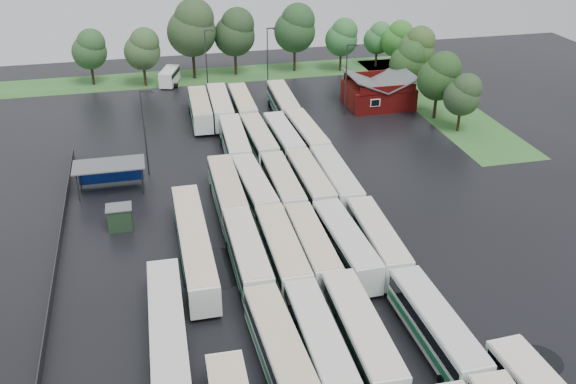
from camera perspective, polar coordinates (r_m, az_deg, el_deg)
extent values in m
plane|color=black|center=(61.45, 0.75, -7.30)|extent=(160.00, 160.00, 0.00)
cube|color=maroon|center=(104.18, 8.02, 8.51)|extent=(10.00, 8.00, 3.40)
cube|color=#4C4F51|center=(102.52, 6.78, 9.81)|extent=(5.07, 8.60, 2.19)
cube|color=#4C4F51|center=(104.28, 9.41, 9.94)|extent=(5.07, 8.60, 2.19)
cube|color=maroon|center=(99.96, 8.90, 8.97)|extent=(9.00, 0.20, 1.20)
cube|color=silver|center=(99.82, 7.76, 7.87)|extent=(1.60, 0.12, 1.20)
cylinder|color=#2D2D30|center=(77.06, -18.17, 0.35)|extent=(0.16, 0.16, 3.40)
cylinder|color=#2D2D30|center=(76.61, -12.84, 0.92)|extent=(0.16, 0.16, 3.40)
cylinder|color=#2D2D30|center=(79.94, -18.05, 1.37)|extent=(0.16, 0.16, 3.40)
cylinder|color=#2D2D30|center=(79.50, -12.91, 1.92)|extent=(0.16, 0.16, 3.40)
cube|color=#4C4F51|center=(77.44, -15.66, 2.34)|extent=(8.20, 4.20, 0.15)
cube|color=navy|center=(79.95, -15.47, 1.67)|extent=(7.60, 0.08, 2.60)
cube|color=black|center=(70.33, -14.72, -2.25)|extent=(2.50, 2.00, 2.50)
cube|color=#4C4F51|center=(69.71, -14.84, -1.31)|extent=(2.70, 2.20, 0.12)
cube|color=#316628|center=(119.90, -5.88, 10.31)|extent=(80.00, 10.00, 0.01)
cube|color=#316628|center=(108.61, 12.95, 7.92)|extent=(10.00, 50.00, 0.01)
cube|color=#2D2D30|center=(67.29, -19.75, -5.14)|extent=(0.10, 50.00, 1.20)
cube|color=silver|center=(49.94, -0.70, -13.94)|extent=(3.30, 13.30, 3.02)
cube|color=black|center=(49.54, -0.71, -13.41)|extent=(3.34, 12.77, 0.97)
cube|color=#266D49|center=(50.38, -0.70, -14.50)|extent=(3.34, 13.04, 0.67)
cube|color=beige|center=(48.92, -0.71, -12.56)|extent=(3.17, 12.90, 0.13)
cylinder|color=black|center=(54.07, -1.69, -12.25)|extent=(2.80, 1.06, 1.06)
cube|color=silver|center=(50.74, 2.78, -13.23)|extent=(2.78, 12.98, 2.97)
cube|color=black|center=(50.36, 2.79, -12.72)|extent=(2.84, 12.46, 0.95)
cube|color=#216A42|center=(51.17, 2.76, -13.79)|extent=(2.83, 12.72, 0.65)
cube|color=silver|center=(49.75, 2.82, -11.89)|extent=(2.67, 12.59, 0.13)
cylinder|color=black|center=(54.76, 1.54, -11.67)|extent=(2.75, 1.04, 1.04)
cube|color=silver|center=(51.55, 6.48, -12.51)|extent=(3.04, 13.59, 3.10)
cube|color=black|center=(51.16, 6.52, -11.98)|extent=(3.10, 13.05, 0.99)
cube|color=#136C3E|center=(51.99, 6.44, -13.09)|extent=(3.09, 13.32, 0.68)
cube|color=beige|center=(50.54, 6.58, -11.11)|extent=(2.92, 13.18, 0.14)
cylinder|color=black|center=(55.69, 4.92, -10.97)|extent=(2.88, 1.08, 1.08)
cube|color=silver|center=(53.33, 12.98, -11.69)|extent=(3.00, 13.08, 2.98)
cube|color=black|center=(52.96, 13.05, -11.18)|extent=(3.06, 12.56, 0.95)
cube|color=#1D7343|center=(53.74, 12.91, -12.23)|extent=(3.05, 12.82, 0.66)
cube|color=beige|center=(52.39, 13.16, -10.37)|extent=(2.89, 12.68, 0.13)
cylinder|color=black|center=(51.56, 14.81, -15.75)|extent=(2.77, 1.04, 1.04)
cylinder|color=black|center=(57.15, 11.05, -10.34)|extent=(2.77, 1.04, 1.04)
cube|color=silver|center=(60.72, -3.66, -5.58)|extent=(2.76, 13.06, 2.99)
cube|color=black|center=(60.40, -3.68, -5.10)|extent=(2.83, 12.54, 0.96)
cube|color=#1B6E46|center=(61.08, -3.65, -6.10)|extent=(2.82, 12.80, 0.66)
cube|color=beige|center=(59.90, -3.71, -4.34)|extent=(2.65, 12.67, 0.13)
cylinder|color=black|center=(58.18, -2.90, -9.00)|extent=(2.77, 1.04, 1.04)
cylinder|color=black|center=(65.01, -4.27, -4.73)|extent=(2.77, 1.04, 1.04)
cube|color=silver|center=(61.03, -0.55, -5.27)|extent=(2.94, 13.46, 3.08)
cube|color=black|center=(60.70, -0.55, -4.78)|extent=(3.00, 12.92, 0.98)
cube|color=#1A6F43|center=(61.40, -0.55, -5.80)|extent=(2.99, 13.19, 0.68)
cube|color=beige|center=(60.19, -0.56, -3.99)|extent=(2.82, 13.05, 0.13)
cylinder|color=black|center=(58.45, 0.39, -8.75)|extent=(2.85, 1.07, 1.07)
cylinder|color=black|center=(65.41, -1.38, -4.42)|extent=(2.85, 1.07, 1.07)
cube|color=silver|center=(61.83, 2.15, -4.92)|extent=(2.84, 12.81, 2.93)
cube|color=black|center=(61.52, 2.16, -4.46)|extent=(2.90, 12.30, 0.94)
cube|color=#1D6841|center=(62.17, 2.14, -5.43)|extent=(2.89, 12.55, 0.64)
cube|color=beige|center=(61.03, 2.17, -3.72)|extent=(2.73, 12.42, 0.13)
cylinder|color=black|center=(59.39, 3.16, -8.17)|extent=(2.71, 1.02, 1.02)
cylinder|color=black|center=(65.95, 1.20, -4.15)|extent=(2.71, 1.02, 1.02)
cube|color=silver|center=(62.29, 5.14, -4.69)|extent=(3.07, 13.28, 3.03)
cube|color=black|center=(61.97, 5.16, -4.21)|extent=(3.12, 12.75, 0.97)
cube|color=#28744E|center=(62.64, 5.11, -5.20)|extent=(3.11, 13.01, 0.67)
cube|color=beige|center=(61.47, 5.20, -3.45)|extent=(2.95, 12.88, 0.13)
cylinder|color=black|center=(59.82, 6.32, -8.00)|extent=(2.81, 1.06, 1.06)
cylinder|color=black|center=(66.50, 3.97, -3.91)|extent=(2.81, 1.06, 1.06)
cube|color=silver|center=(63.36, 7.93, -4.30)|extent=(3.16, 13.00, 2.96)
cube|color=black|center=(63.05, 7.96, -3.85)|extent=(3.21, 12.49, 0.95)
cube|color=#26754F|center=(63.70, 7.89, -4.80)|extent=(3.21, 12.75, 0.65)
cube|color=beige|center=(62.57, 8.01, -3.11)|extent=(3.04, 12.61, 0.13)
cylinder|color=black|center=(60.98, 9.19, -7.46)|extent=(2.74, 1.03, 1.03)
cylinder|color=black|center=(67.41, 6.63, -3.59)|extent=(2.74, 1.03, 1.03)
cube|color=silver|center=(71.95, -5.43, 0.02)|extent=(2.89, 13.43, 3.07)
cube|color=black|center=(71.67, -5.45, 0.46)|extent=(2.96, 12.89, 0.98)
cube|color=#1E693D|center=(72.27, -5.41, -0.45)|extent=(2.95, 13.16, 0.68)
cube|color=#C6B197|center=(71.24, -5.49, 1.16)|extent=(2.78, 13.02, 0.13)
cylinder|color=black|center=(68.95, -4.85, -2.71)|extent=(2.85, 1.07, 1.07)
cylinder|color=black|center=(76.44, -5.85, 0.44)|extent=(2.85, 1.07, 1.07)
cube|color=silver|center=(72.68, -3.04, 0.34)|extent=(3.28, 12.95, 2.94)
cube|color=black|center=(72.42, -3.05, 0.75)|extent=(3.32, 12.44, 0.94)
cube|color=#28744A|center=(72.98, -3.03, -0.12)|extent=(3.32, 12.70, 0.65)
cube|color=beige|center=(72.00, -3.07, 1.42)|extent=(3.15, 12.56, 0.13)
cylinder|color=black|center=(69.82, -2.40, -2.23)|extent=(2.73, 1.03, 1.03)
cylinder|color=black|center=(76.96, -3.58, 0.72)|extent=(2.73, 1.03, 1.03)
cube|color=silver|center=(73.11, -0.48, 0.54)|extent=(2.74, 12.82, 2.93)
cube|color=black|center=(72.85, -0.49, 0.95)|extent=(2.80, 12.31, 0.94)
cube|color=#276743|center=(73.40, -0.48, 0.09)|extent=(2.79, 12.57, 0.65)
cube|color=beige|center=(72.43, -0.49, 1.61)|extent=(2.63, 12.44, 0.13)
cylinder|color=black|center=(70.28, 0.26, -2.00)|extent=(2.72, 1.02, 1.02)
cylinder|color=black|center=(77.35, -1.15, 0.91)|extent=(2.72, 1.02, 1.02)
cube|color=silver|center=(73.98, 1.95, 0.90)|extent=(2.73, 13.04, 2.99)
cube|color=black|center=(73.72, 1.96, 1.31)|extent=(2.80, 12.51, 0.96)
cube|color=#187645|center=(74.28, 1.94, 0.45)|extent=(2.79, 12.78, 0.66)
cube|color=beige|center=(73.31, 1.97, 1.98)|extent=(2.62, 12.64, 0.13)
cylinder|color=black|center=(71.13, 2.80, -1.64)|extent=(2.77, 1.04, 1.04)
cylinder|color=black|center=(78.26, 1.14, 1.25)|extent=(2.77, 1.04, 1.04)
cube|color=silver|center=(74.39, 4.24, 1.06)|extent=(3.07, 13.58, 3.10)
cube|color=black|center=(74.12, 4.26, 1.49)|extent=(3.13, 13.04, 0.99)
cube|color=#217047|center=(74.70, 4.23, 0.59)|extent=(3.12, 13.31, 0.68)
cube|color=beige|center=(73.69, 4.29, 2.18)|extent=(2.95, 13.17, 0.14)
cylinder|color=black|center=(71.47, 5.22, -1.56)|extent=(2.87, 1.08, 1.08)
cylinder|color=black|center=(78.78, 3.29, 1.41)|extent=(2.87, 1.08, 1.08)
cube|color=silver|center=(84.74, -4.76, 4.41)|extent=(3.24, 13.27, 3.02)
cube|color=black|center=(84.51, -4.78, 4.79)|extent=(3.28, 12.75, 0.97)
cube|color=#1B6942|center=(85.00, -4.74, 4.00)|extent=(3.28, 13.01, 0.66)
cube|color=beige|center=(84.15, -4.80, 5.39)|extent=(3.11, 12.87, 0.13)
cylinder|color=black|center=(81.54, -4.26, 2.31)|extent=(2.80, 1.05, 1.05)
cylinder|color=black|center=(89.18, -5.15, 4.54)|extent=(2.80, 1.05, 1.05)
cube|color=silver|center=(85.33, -2.60, 4.61)|extent=(2.90, 12.87, 2.94)
cube|color=black|center=(85.10, -2.60, 4.97)|extent=(2.95, 12.36, 0.94)
cube|color=#1D764B|center=(85.58, -2.59, 4.21)|extent=(2.95, 12.62, 0.65)
cube|color=beige|center=(84.75, -2.62, 5.55)|extent=(2.79, 12.48, 0.13)
cylinder|color=black|center=(82.23, -2.03, 2.58)|extent=(2.73, 1.03, 1.03)
cylinder|color=black|center=(89.62, -3.07, 4.73)|extent=(2.73, 1.03, 1.03)
cube|color=silver|center=(85.83, -0.40, 4.77)|extent=(2.94, 12.83, 2.93)
cube|color=black|center=(85.61, -0.40, 5.13)|extent=(2.99, 12.32, 0.94)
cube|color=#1B7149|center=(86.08, -0.40, 4.37)|extent=(2.98, 12.57, 0.64)
cube|color=silver|center=(85.26, -0.40, 5.71)|extent=(2.82, 12.44, 0.13)
cylinder|color=black|center=(82.77, 0.24, 2.77)|extent=(2.71, 1.02, 1.02)
cylinder|color=black|center=(90.08, -0.98, 4.88)|extent=(2.71, 1.02, 1.02)
cube|color=silver|center=(86.71, 1.64, 5.03)|extent=(3.11, 13.16, 3.00)
cube|color=black|center=(86.48, 1.64, 5.40)|extent=(3.16, 12.64, 0.96)
cube|color=#116E40|center=(86.96, 1.63, 4.63)|extent=(3.15, 12.90, 0.66)
cube|color=beige|center=(86.13, 1.65, 5.99)|extent=(2.99, 12.77, 0.13)
cylinder|color=black|center=(83.60, 2.35, 3.02)|extent=(2.78, 1.05, 1.05)
cylinder|color=black|center=(91.03, 0.95, 5.14)|extent=(2.78, 1.05, 1.05)
cube|color=silver|center=(97.14, -7.81, 7.30)|extent=(3.14, 13.15, 3.00)
cube|color=black|center=(96.94, -7.83, 7.63)|extent=(3.19, 12.63, 0.96)
cube|color=#1F7649|center=(97.37, -7.78, 6.93)|extent=(3.19, 12.89, 0.66)
cube|color=#C3B192|center=(96.63, -7.87, 8.16)|extent=(3.02, 12.76, 0.13)
cylinder|color=black|center=(93.78, -7.47, 5.59)|extent=(2.78, 1.05, 1.05)
cylinder|color=black|center=(101.57, -8.01, 7.29)|extent=(2.78, 1.05, 1.05)
cube|color=silver|center=(97.57, -6.04, 7.53)|extent=(3.32, 13.58, 3.09)
cube|color=black|center=(97.36, -6.06, 7.87)|extent=(3.36, 13.05, 0.99)
cube|color=#116738|center=(97.80, -6.02, 7.16)|extent=(3.36, 13.32, 0.68)
cube|color=beige|center=(97.04, -6.08, 8.42)|extent=(3.19, 13.17, 0.13)
cylinder|color=black|center=(94.11, -5.63, 5.78)|extent=(2.87, 1.08, 1.08)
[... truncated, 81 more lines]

